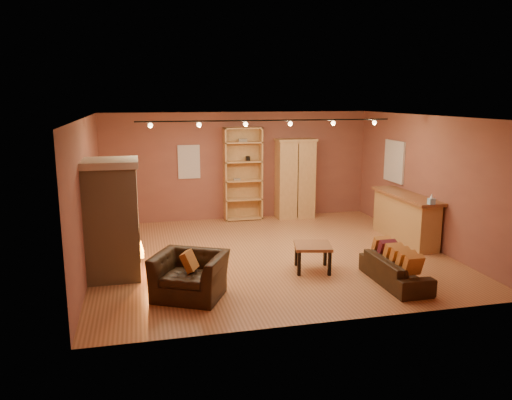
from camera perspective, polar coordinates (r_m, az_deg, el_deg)
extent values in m
plane|color=#995C36|center=(10.34, 1.61, -6.21)|extent=(7.00, 7.00, 0.00)
plane|color=#56351B|center=(9.84, 1.71, 9.50)|extent=(7.00, 7.00, 0.00)
cube|color=brown|center=(13.12, -1.99, 3.91)|extent=(7.00, 0.02, 2.80)
cube|color=brown|center=(9.72, -18.72, 0.54)|extent=(0.02, 6.50, 2.80)
cube|color=brown|center=(11.40, 18.94, 2.09)|extent=(0.02, 6.50, 2.80)
cube|color=tan|center=(9.18, -16.09, -2.49)|extent=(0.90, 0.90, 2.00)
cube|color=beige|center=(8.99, -16.47, 4.08)|extent=(0.98, 0.98, 0.12)
cube|color=black|center=(9.27, -13.41, -4.77)|extent=(0.10, 0.65, 0.55)
cone|color=orange|center=(9.30, -13.01, -5.46)|extent=(0.10, 0.10, 0.22)
cube|color=silver|center=(12.90, -7.67, 4.34)|extent=(0.56, 0.04, 0.86)
cube|color=tan|center=(13.15, -1.66, 3.09)|extent=(0.99, 0.04, 2.42)
cube|color=tan|center=(12.89, -3.57, 2.90)|extent=(0.04, 0.39, 2.42)
cube|color=tan|center=(13.08, 0.54, 3.05)|extent=(0.04, 0.39, 2.42)
cube|color=gray|center=(12.97, -2.21, 2.37)|extent=(0.18, 0.12, 0.05)
cube|color=black|center=(12.95, -0.94, 4.78)|extent=(0.10, 0.10, 0.12)
cube|color=tan|center=(13.21, -1.48, -2.05)|extent=(0.99, 0.39, 0.04)
cube|color=tan|center=(13.09, -1.49, 0.12)|extent=(0.99, 0.39, 0.03)
cube|color=tan|center=(13.00, -1.50, 2.26)|extent=(0.99, 0.39, 0.04)
cube|color=tan|center=(12.93, -1.51, 4.42)|extent=(0.99, 0.39, 0.04)
cube|color=tan|center=(12.88, -1.52, 6.61)|extent=(0.99, 0.39, 0.04)
cube|color=tan|center=(12.85, -1.53, 8.23)|extent=(0.99, 0.39, 0.04)
cube|color=tan|center=(13.29, 4.48, 2.34)|extent=(0.98, 0.53, 2.05)
cube|color=brown|center=(13.04, 4.83, 2.15)|extent=(0.02, 0.01, 1.95)
cube|color=tan|center=(13.16, 4.55, 6.87)|extent=(1.04, 0.59, 0.06)
cube|color=tan|center=(11.66, 16.66, -2.08)|extent=(0.48, 2.09, 1.00)
cube|color=brown|center=(11.55, 16.81, 0.47)|extent=(0.60, 2.21, 0.06)
cube|color=#90C3E7|center=(10.62, 19.41, -0.12)|extent=(0.13, 0.13, 0.13)
cone|color=white|center=(10.60, 19.45, 0.49)|extent=(0.08, 0.08, 0.10)
cube|color=silver|center=(12.54, 15.52, 4.28)|extent=(0.05, 0.90, 1.00)
imported|color=black|center=(9.02, 15.63, -7.28)|extent=(0.47, 1.59, 0.62)
cube|color=#BC7330|center=(8.50, 17.50, -7.08)|extent=(0.30, 0.23, 0.36)
cube|color=#BC7330|center=(8.68, 16.76, -6.64)|extent=(0.30, 0.23, 0.36)
cube|color=#BC7330|center=(8.86, 16.05, -6.22)|extent=(0.30, 0.23, 0.36)
cube|color=#BC7330|center=(9.04, 15.37, -5.82)|extent=(0.30, 0.23, 0.36)
cube|color=maroon|center=(9.23, 14.72, -5.43)|extent=(0.30, 0.23, 0.36)
cube|color=#BC7330|center=(9.41, 14.09, -5.06)|extent=(0.30, 0.23, 0.36)
imported|color=black|center=(8.15, -7.60, -7.73)|extent=(1.30, 1.13, 0.96)
cube|color=#BC7330|center=(8.12, -7.62, -6.93)|extent=(0.34, 0.37, 0.34)
cube|color=brown|center=(9.32, 6.51, -5.24)|extent=(0.79, 0.79, 0.06)
cube|color=black|center=(9.06, 5.41, -7.39)|extent=(0.06, 0.06, 0.44)
cube|color=black|center=(9.25, 8.67, -7.08)|extent=(0.06, 0.06, 0.44)
cube|color=black|center=(9.56, 4.35, -6.35)|extent=(0.06, 0.06, 0.44)
cube|color=black|center=(9.73, 7.46, -6.08)|extent=(0.06, 0.06, 0.44)
cylinder|color=black|center=(10.04, 1.41, 9.09)|extent=(5.20, 0.03, 0.03)
sphere|color=#FFD88C|center=(9.72, -11.97, 8.34)|extent=(0.09, 0.09, 0.09)
sphere|color=#FFD88C|center=(9.79, -6.53, 8.54)|extent=(0.09, 0.09, 0.09)
sphere|color=#FFD88C|center=(9.94, -1.19, 8.66)|extent=(0.09, 0.09, 0.09)
sphere|color=#FFD88C|center=(10.17, 3.94, 8.70)|extent=(0.09, 0.09, 0.09)
sphere|color=#FFD88C|center=(10.48, 8.81, 8.68)|extent=(0.09, 0.09, 0.09)
sphere|color=#FFD88C|center=(10.85, 13.37, 8.60)|extent=(0.09, 0.09, 0.09)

